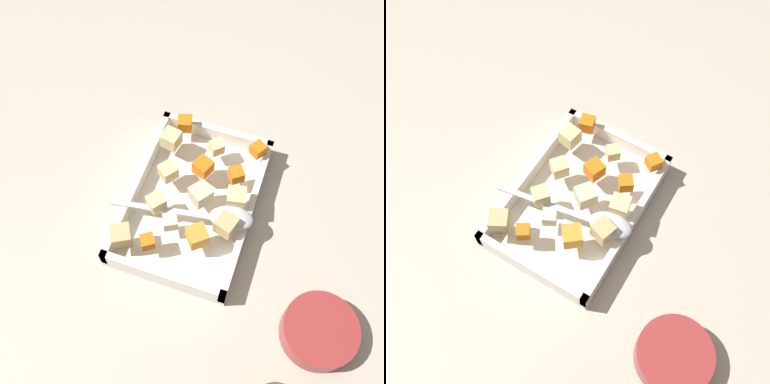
# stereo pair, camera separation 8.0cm
# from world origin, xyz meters

# --- Properties ---
(ground_plane) EXTENTS (4.00, 4.00, 0.00)m
(ground_plane) POSITION_xyz_m (0.00, 0.00, 0.00)
(ground_plane) COLOR #BCB29E
(baking_dish) EXTENTS (0.31, 0.22, 0.05)m
(baking_dish) POSITION_xyz_m (-0.02, 0.01, 0.01)
(baking_dish) COLOR white
(baking_dish) RESTS_ON ground_plane
(carrot_chunk_near_left) EXTENTS (0.04, 0.04, 0.03)m
(carrot_chunk_near_left) POSITION_xyz_m (0.06, 0.05, 0.06)
(carrot_chunk_near_left) COLOR orange
(carrot_chunk_near_left) RESTS_ON baking_dish
(carrot_chunk_corner_nw) EXTENTS (0.03, 0.03, 0.02)m
(carrot_chunk_corner_nw) POSITION_xyz_m (-0.07, 0.07, 0.06)
(carrot_chunk_corner_nw) COLOR orange
(carrot_chunk_corner_nw) RESTS_ON baking_dish
(carrot_chunk_mid_right) EXTENTS (0.03, 0.03, 0.03)m
(carrot_chunk_mid_right) POSITION_xyz_m (-0.15, -0.05, 0.06)
(carrot_chunk_mid_right) COLOR orange
(carrot_chunk_mid_right) RESTS_ON baking_dish
(carrot_chunk_under_handle) EXTENTS (0.03, 0.03, 0.02)m
(carrot_chunk_under_handle) POSITION_xyz_m (-0.14, 0.10, 0.06)
(carrot_chunk_under_handle) COLOR orange
(carrot_chunk_under_handle) RESTS_ON baking_dish
(carrot_chunk_far_right) EXTENTS (0.04, 0.04, 0.03)m
(carrot_chunk_far_right) POSITION_xyz_m (-0.07, 0.01, 0.06)
(carrot_chunk_far_right) COLOR orange
(carrot_chunk_far_right) RESTS_ON baking_dish
(carrot_chunk_mid_left) EXTENTS (0.03, 0.03, 0.02)m
(carrot_chunk_mid_left) POSITION_xyz_m (0.10, -0.03, 0.06)
(carrot_chunk_mid_left) COLOR orange
(carrot_chunk_mid_left) RESTS_ON baking_dish
(potato_chunk_far_left) EXTENTS (0.03, 0.03, 0.02)m
(potato_chunk_far_left) POSITION_xyz_m (0.05, -0.01, 0.06)
(potato_chunk_far_left) COLOR beige
(potato_chunk_far_left) RESTS_ON baking_dish
(potato_chunk_near_spoon) EXTENTS (0.03, 0.03, 0.02)m
(potato_chunk_near_spoon) POSITION_xyz_m (-0.12, 0.02, 0.06)
(potato_chunk_near_spoon) COLOR #E0CC89
(potato_chunk_near_spoon) RESTS_ON baking_dish
(potato_chunk_rim_edge) EXTENTS (0.05, 0.05, 0.03)m
(potato_chunk_rim_edge) POSITION_xyz_m (-0.01, 0.03, 0.06)
(potato_chunk_rim_edge) COLOR beige
(potato_chunk_rim_edge) RESTS_ON baking_dish
(potato_chunk_corner_se) EXTENTS (0.04, 0.04, 0.03)m
(potato_chunk_corner_se) POSITION_xyz_m (-0.04, -0.04, 0.06)
(potato_chunk_corner_se) COLOR #E0CC89
(potato_chunk_corner_se) RESTS_ON baking_dish
(potato_chunk_front_center) EXTENTS (0.04, 0.04, 0.03)m
(potato_chunk_front_center) POSITION_xyz_m (0.03, 0.09, 0.06)
(potato_chunk_front_center) COLOR tan
(potato_chunk_front_center) RESTS_ON baking_dish
(potato_chunk_heap_side) EXTENTS (0.04, 0.04, 0.03)m
(potato_chunk_heap_side) POSITION_xyz_m (0.03, -0.04, 0.06)
(potato_chunk_heap_side) COLOR #E0CC89
(potato_chunk_heap_side) RESTS_ON baking_dish
(potato_chunk_center) EXTENTS (0.04, 0.04, 0.03)m
(potato_chunk_center) POSITION_xyz_m (-0.11, -0.06, 0.06)
(potato_chunk_center) COLOR #E0CC89
(potato_chunk_center) RESTS_ON baking_dish
(potato_chunk_back_center) EXTENTS (0.04, 0.04, 0.03)m
(potato_chunk_back_center) POSITION_xyz_m (0.10, -0.07, 0.06)
(potato_chunk_back_center) COLOR tan
(potato_chunk_back_center) RESTS_ON baking_dish
(potato_chunk_corner_ne) EXTENTS (0.04, 0.04, 0.03)m
(potato_chunk_corner_ne) POSITION_xyz_m (-0.03, 0.09, 0.06)
(potato_chunk_corner_ne) COLOR #E0CC89
(potato_chunk_corner_ne) RESTS_ON baking_dish
(serving_spoon) EXTENTS (0.07, 0.25, 0.02)m
(serving_spoon) POSITION_xyz_m (0.01, 0.08, 0.06)
(serving_spoon) COLOR silver
(serving_spoon) RESTS_ON baking_dish
(small_prep_bowl) EXTENTS (0.12, 0.12, 0.05)m
(small_prep_bowl) POSITION_xyz_m (0.14, 0.27, 0.02)
(small_prep_bowl) COLOR maroon
(small_prep_bowl) RESTS_ON ground_plane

